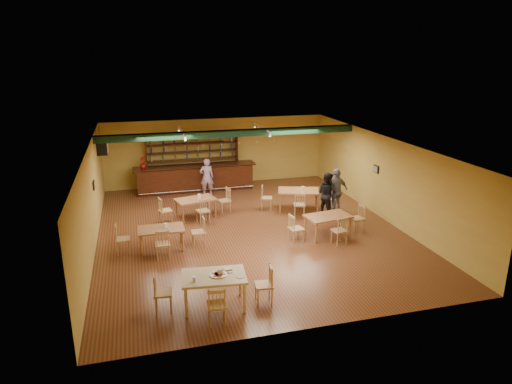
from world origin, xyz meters
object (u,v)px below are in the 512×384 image
object	(u,v)px
dining_table_a	(196,208)
dining_table_c	(162,239)
near_table	(214,291)
bar_counter	(195,178)
dining_table_d	(328,226)
patron_bar	(207,177)
dining_table_b	(299,200)
patron_right_a	(327,194)

from	to	relation	value
dining_table_a	dining_table_c	world-z (taller)	dining_table_a
near_table	dining_table_c	bearing A→B (deg)	111.08
bar_counter	dining_table_d	distance (m)	7.25
dining_table_a	near_table	bearing A→B (deg)	-108.17
bar_counter	dining_table_d	bearing A→B (deg)	-61.34
dining_table_d	patron_bar	size ratio (longest dim) A/B	0.91
dining_table_a	near_table	size ratio (longest dim) A/B	0.94
dining_table_c	near_table	size ratio (longest dim) A/B	0.92
dining_table_c	dining_table_a	bearing A→B (deg)	61.70
bar_counter	dining_table_b	bearing A→B (deg)	-46.08
dining_table_a	patron_right_a	bearing A→B (deg)	-26.16
dining_table_a	bar_counter	bearing A→B (deg)	68.05
bar_counter	patron_right_a	size ratio (longest dim) A/B	3.23
bar_counter	dining_table_a	world-z (taller)	bar_counter
dining_table_b	dining_table_d	bearing A→B (deg)	-72.22
patron_right_a	bar_counter	bearing A→B (deg)	13.02
bar_counter	dining_table_b	world-z (taller)	bar_counter
dining_table_c	near_table	bearing A→B (deg)	-74.35
dining_table_a	patron_bar	world-z (taller)	patron_bar
patron_right_a	patron_bar	bearing A→B (deg)	16.33
dining_table_d	patron_right_a	world-z (taller)	patron_right_a
near_table	patron_bar	world-z (taller)	patron_bar
dining_table_b	patron_bar	distance (m)	4.19
bar_counter	patron_right_a	world-z (taller)	patron_right_a
bar_counter	dining_table_c	world-z (taller)	bar_counter
dining_table_b	patron_bar	bearing A→B (deg)	155.89
dining_table_a	dining_table_d	world-z (taller)	dining_table_d
dining_table_c	bar_counter	bearing A→B (deg)	73.10
bar_counter	dining_table_d	xyz separation A→B (m)	(3.48, -6.36, -0.20)
near_table	patron_right_a	world-z (taller)	patron_right_a
bar_counter	dining_table_d	world-z (taller)	bar_counter
bar_counter	near_table	xyz separation A→B (m)	(-0.89, -9.66, -0.16)
dining_table_b	dining_table_d	world-z (taller)	dining_table_b
dining_table_d	patron_bar	bearing A→B (deg)	110.74
dining_table_c	dining_table_d	xyz separation A→B (m)	(5.36, -0.37, 0.02)
dining_table_c	near_table	xyz separation A→B (m)	(0.99, -3.67, 0.06)
dining_table_c	patron_bar	distance (m)	5.65
dining_table_b	near_table	distance (m)	7.46
near_table	dining_table_a	bearing A→B (deg)	92.05
dining_table_b	dining_table_c	distance (m)	5.86
dining_table_a	patron_bar	size ratio (longest dim) A/B	0.89
dining_table_d	patron_bar	distance (m)	6.36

